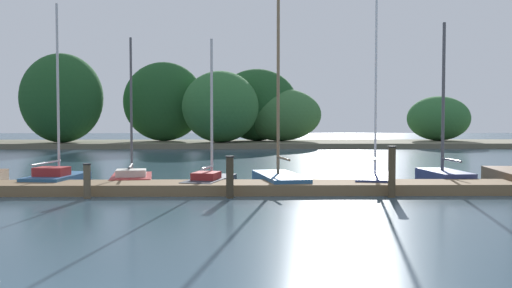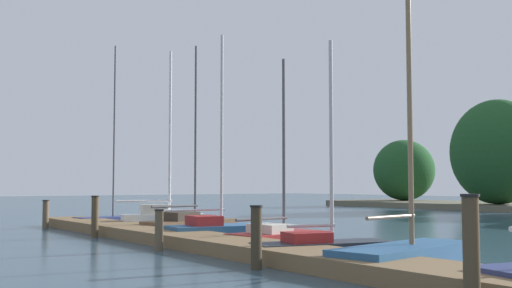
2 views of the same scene
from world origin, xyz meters
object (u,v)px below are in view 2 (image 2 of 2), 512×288
(mooring_piling_4, at_px, (471,251))
(mooring_piling_0, at_px, (46,214))
(sailboat_1, at_px, (165,218))
(sailboat_6, at_px, (409,250))
(mooring_piling_3, at_px, (256,237))
(sailboat_4, at_px, (281,235))
(sailboat_0, at_px, (111,218))
(sailboat_5, at_px, (326,245))
(sailboat_2, at_px, (191,224))
(sailboat_3, at_px, (217,229))
(mooring_piling_2, at_px, (159,230))
(mooring_piling_1, at_px, (95,216))

(mooring_piling_4, bearing_deg, mooring_piling_0, -179.73)
(sailboat_1, distance_m, sailboat_6, 12.90)
(mooring_piling_3, bearing_deg, sailboat_4, 136.90)
(sailboat_0, bearing_deg, sailboat_5, -96.09)
(sailboat_2, height_order, sailboat_3, sailboat_2)
(sailboat_3, distance_m, mooring_piling_3, 6.80)
(mooring_piling_0, bearing_deg, sailboat_2, 33.69)
(mooring_piling_0, height_order, mooring_piling_2, mooring_piling_0)
(sailboat_6, distance_m, mooring_piling_2, 6.63)
(sailboat_1, distance_m, sailboat_2, 2.12)
(sailboat_3, bearing_deg, sailboat_1, 89.46)
(sailboat_0, bearing_deg, mooring_piling_2, -110.62)
(mooring_piling_1, relative_size, mooring_piling_2, 1.26)
(sailboat_3, height_order, mooring_piling_0, sailboat_3)
(sailboat_2, distance_m, mooring_piling_2, 5.94)
(mooring_piling_1, bearing_deg, sailboat_0, 152.90)
(mooring_piling_3, distance_m, mooring_piling_4, 5.04)
(mooring_piling_0, distance_m, mooring_piling_3, 14.45)
(sailboat_3, relative_size, mooring_piling_0, 5.84)
(sailboat_6, bearing_deg, mooring_piling_2, 104.26)
(mooring_piling_2, distance_m, mooring_piling_4, 9.42)
(sailboat_0, height_order, mooring_piling_0, sailboat_0)
(sailboat_5, xyz_separation_m, mooring_piling_2, (-3.64, -2.58, 0.26))
(sailboat_5, xyz_separation_m, mooring_piling_0, (-13.71, -2.54, 0.28))
(sailboat_2, relative_size, mooring_piling_4, 4.24)
(mooring_piling_2, bearing_deg, mooring_piling_1, 179.14)
(sailboat_0, relative_size, sailboat_2, 1.13)
(sailboat_1, xyz_separation_m, mooring_piling_1, (2.02, -3.57, 0.24))
(sailboat_0, distance_m, sailboat_6, 16.15)
(sailboat_0, xyz_separation_m, sailboat_6, (16.15, -0.04, 0.07))
(sailboat_1, relative_size, sailboat_4, 1.29)
(mooring_piling_2, relative_size, mooring_piling_4, 0.67)
(mooring_piling_0, bearing_deg, sailboat_0, 90.95)
(sailboat_3, bearing_deg, mooring_piling_3, -106.81)
(mooring_piling_4, bearing_deg, sailboat_4, 159.12)
(mooring_piling_0, xyz_separation_m, mooring_piling_3, (14.45, -0.01, 0.10))
(mooring_piling_1, height_order, mooring_piling_2, mooring_piling_1)
(sailboat_5, relative_size, mooring_piling_1, 3.84)
(mooring_piling_1, height_order, mooring_piling_4, mooring_piling_4)
(sailboat_0, distance_m, mooring_piling_1, 5.96)
(sailboat_2, relative_size, mooring_piling_0, 6.10)
(sailboat_6, bearing_deg, sailboat_1, 75.80)
(sailboat_0, relative_size, sailboat_4, 1.43)
(sailboat_3, bearing_deg, mooring_piling_4, -95.76)
(sailboat_1, height_order, sailboat_3, sailboat_1)
(sailboat_3, height_order, sailboat_6, sailboat_6)
(mooring_piling_1, bearing_deg, mooring_piling_4, 0.23)
(mooring_piling_2, bearing_deg, mooring_piling_4, 0.79)
(sailboat_4, height_order, mooring_piling_3, sailboat_4)
(sailboat_5, bearing_deg, sailboat_4, 87.08)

